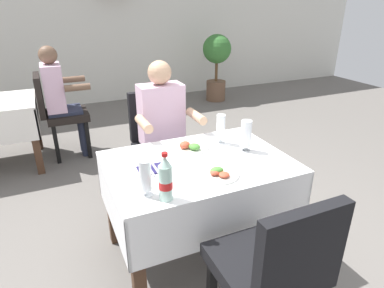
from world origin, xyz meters
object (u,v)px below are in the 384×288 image
Objects in this scene: napkin_cutlery_set at (152,169)px; potted_plant_corner at (217,60)px; beer_glass_middle at (246,136)px; beer_glass_left at (221,128)px; plate_near_camera at (218,173)px; background_patron at (60,97)px; plate_far_diner at (191,147)px; main_dining_table at (198,184)px; seated_diner_far at (164,129)px; chair_far_diner_seat at (159,142)px; cola_bottle_primary at (166,179)px; background_chair_right at (58,111)px; chair_near_camera_side at (272,267)px; beer_glass_right at (146,178)px.

potted_plant_corner is at bearing 56.61° from napkin_cutlery_set.
beer_glass_left is at bearing 116.83° from beer_glass_middle.
background_patron is (-0.72, 2.32, -0.04)m from plate_near_camera.
beer_glass_left is at bearing 2.58° from plate_far_diner.
seated_diner_far reaches higher than main_dining_table.
plate_far_diner is at bearing -87.02° from chair_far_diner_seat.
cola_bottle_primary is at bearing -95.48° from napkin_cutlery_set.
napkin_cutlery_set is 0.20× the size of background_chair_right.
beer_glass_middle is at bearing 34.66° from plate_near_camera.
seated_diner_far is at bearing -83.41° from chair_far_diner_seat.
background_chair_right is at bearing 118.01° from beer_glass_middle.
seated_diner_far is at bearing 117.12° from beer_glass_left.
chair_near_camera_side reaches higher than beer_glass_left.
plate_far_diner is 0.25m from beer_glass_left.
cola_bottle_primary is 0.28× the size of background_chair_right.
main_dining_table is at bearing -91.03° from seated_diner_far.
potted_plant_corner is at bearing 58.66° from cola_bottle_primary.
chair_far_diner_seat reaches higher than plate_near_camera.
beer_glass_left reaches higher than main_dining_table.
chair_near_camera_side is at bearing -75.59° from background_chair_right.
potted_plant_corner is at bearing 64.94° from beer_glass_middle.
chair_near_camera_side is 0.66m from cola_bottle_primary.
chair_near_camera_side is 4.75× the size of beer_glass_right.
napkin_cutlery_set is (-0.34, -0.18, -0.01)m from plate_far_diner.
chair_far_diner_seat is at bearing 91.37° from plate_near_camera.
potted_plant_corner is (2.68, 1.39, 0.01)m from background_patron.
napkin_cutlery_set is at bearing -111.04° from chair_far_diner_seat.
beer_glass_middle reaches higher than main_dining_table.
beer_glass_right is at bearing -135.67° from plate_far_diner.
napkin_cutlery_set is at bearing 84.52° from cola_bottle_primary.
chair_far_diner_seat is 1.23m from cola_bottle_primary.
background_patron is (-0.70, 1.29, 0.16)m from chair_far_diner_seat.
seated_diner_far is at bearing 89.52° from chair_near_camera_side.
chair_near_camera_side is (-0.00, -0.81, -0.01)m from main_dining_table.
chair_near_camera_side is 4.23× the size of plate_far_diner.
chair_near_camera_side is 0.95m from beer_glass_middle.
background_chair_right reaches higher than beer_glass_middle.
beer_glass_right is 0.16× the size of background_patron.
napkin_cutlery_set is at bearing 110.71° from chair_near_camera_side.
plate_far_diner is at bearing 44.33° from beer_glass_right.
beer_glass_left is at bearing 41.20° from cola_bottle_primary.
cola_bottle_primary is 0.21× the size of background_patron.
beer_glass_right is (-0.42, -1.06, 0.28)m from chair_far_diner_seat.
chair_far_diner_seat reaches higher than beer_glass_right.
chair_far_diner_seat is 0.92m from beer_glass_middle.
plate_far_diner is (0.03, -0.62, 0.20)m from chair_far_diner_seat.
main_dining_table is at bearing -143.33° from beer_glass_left.
beer_glass_right is 0.21× the size of background_chair_right.
beer_glass_left is (0.27, -0.61, 0.29)m from chair_far_diner_seat.
napkin_cutlery_set is (-0.58, -0.19, -0.11)m from beer_glass_left.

